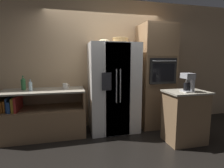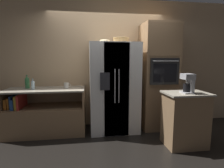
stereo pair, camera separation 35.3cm
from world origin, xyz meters
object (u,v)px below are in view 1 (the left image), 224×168
fruit_bowl (104,41)px  coffee_maker (188,82)px  wicker_basket (120,40)px  mug (65,86)px  refrigerator (113,88)px  bottle_short (23,83)px  wall_oven (155,76)px  bottle_tall (30,86)px

fruit_bowl → coffee_maker: 1.77m
wicker_basket → mug: 1.44m
wicker_basket → refrigerator: bearing=168.7°
bottle_short → mug: size_ratio=1.98×
wall_oven → bottle_short: size_ratio=8.22×
bottle_tall → mug: (0.62, 0.13, -0.04)m
wall_oven → coffee_maker: wall_oven is taller
wall_oven → mug: bearing=178.4°
wall_oven → wicker_basket: bearing=-175.2°
fruit_bowl → refrigerator: bearing=-18.5°
bottle_short → mug: bottle_short is taller
fruit_bowl → bottle_short: bearing=176.7°
refrigerator → wall_oven: (0.97, 0.04, 0.21)m
bottle_tall → bottle_short: (-0.16, 0.18, 0.03)m
fruit_bowl → bottle_tall: size_ratio=1.02×
bottle_tall → bottle_short: bearing=131.3°
coffee_maker → wicker_basket: bearing=138.2°
fruit_bowl → wall_oven: bearing=-0.9°
wall_oven → bottle_short: (-2.72, 0.11, -0.08)m
bottle_tall → wall_oven: bearing=1.7°
mug → coffee_maker: coffee_maker is taller
wicker_basket → bottle_tall: (-1.73, -0.01, -0.87)m
wicker_basket → mug: wicker_basket is taller
refrigerator → wall_oven: 0.99m
bottle_tall → coffee_maker: (2.70, -0.87, 0.10)m
fruit_bowl → mug: 1.19m
fruit_bowl → bottle_short: 1.78m
refrigerator → bottle_short: size_ratio=6.71×
bottle_tall → wicker_basket: bearing=0.2°
fruit_bowl → bottle_tall: fruit_bowl is taller
bottle_tall → mug: bottle_tall is taller
refrigerator → wall_oven: size_ratio=0.82×
mug → coffee_maker: size_ratio=0.42×
fruit_bowl → coffee_maker: (1.29, -0.96, -0.75)m
fruit_bowl → mug: fruit_bowl is taller
wicker_basket → fruit_bowl: wicker_basket is taller
refrigerator → mug: (-0.97, 0.10, 0.06)m
bottle_tall → mug: size_ratio=1.57×
wall_oven → refrigerator: bearing=-177.5°
fruit_bowl → bottle_short: fruit_bowl is taller
coffee_maker → wall_oven: bearing=98.5°
bottle_short → mug: bearing=-4.0°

